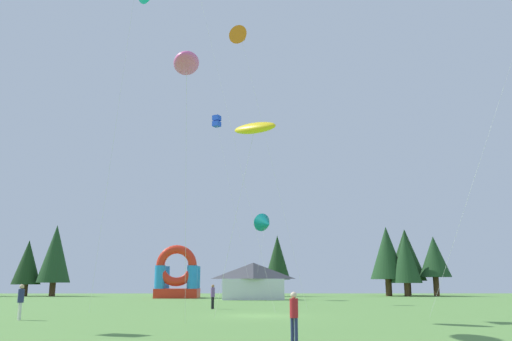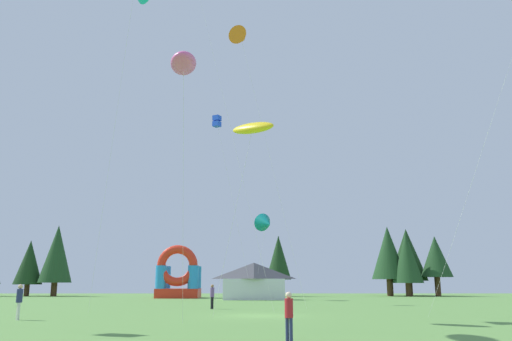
# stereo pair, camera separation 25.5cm
# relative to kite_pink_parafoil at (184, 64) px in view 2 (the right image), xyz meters

# --- Properties ---
(ground_plane) EXTENTS (120.00, 120.00, 0.00)m
(ground_plane) POSITION_rel_kite_pink_parafoil_xyz_m (3.41, 8.28, -11.50)
(ground_plane) COLOR #5B8C42
(kite_pink_parafoil) EXTENTS (1.40, 4.60, 12.24)m
(kite_pink_parafoil) POSITION_rel_kite_pink_parafoil_xyz_m (0.00, 0.00, 0.00)
(kite_pink_parafoil) COLOR #EA599E
(kite_pink_parafoil) RESTS_ON ground_plane
(kite_yellow_parafoil) EXTENTS (3.59, 3.33, 10.63)m
(kite_yellow_parafoil) POSITION_rel_kite_pink_parafoil_xyz_m (3.12, 4.95, -1.52)
(kite_yellow_parafoil) COLOR yellow
(kite_yellow_parafoil) RESTS_ON ground_plane
(kite_orange_delta) EXTENTS (5.86, 3.04, 22.58)m
(kite_orange_delta) POSITION_rel_kite_pink_parafoil_xyz_m (2.12, 17.78, 10.23)
(kite_orange_delta) COLOR orange
(kite_orange_delta) RESTS_ON ground_plane
(kite_teal_delta) EXTENTS (2.79, 2.89, 9.35)m
(kite_teal_delta) POSITION_rel_kite_pink_parafoil_xyz_m (4.58, 34.89, -3.34)
(kite_teal_delta) COLOR #0C7F7A
(kite_teal_delta) RESTS_ON ground_plane
(kite_blue_box) EXTENTS (4.08, 2.47, 17.94)m
(kite_blue_box) POSITION_rel_kite_pink_parafoil_xyz_m (-0.42, 26.96, 5.84)
(kite_blue_box) COLOR blue
(kite_blue_box) RESTS_ON ground_plane
(person_far_side) EXTENTS (0.40, 0.40, 1.70)m
(person_far_side) POSITION_rel_kite_pink_parafoil_xyz_m (0.24, 16.02, -10.49)
(person_far_side) COLOR black
(person_far_side) RESTS_ON ground_plane
(person_midfield) EXTENTS (0.38, 0.38, 1.55)m
(person_midfield) POSITION_rel_kite_pink_parafoil_xyz_m (4.28, -4.91, -10.58)
(person_midfield) COLOR navy
(person_midfield) RESTS_ON ground_plane
(person_near_camera) EXTENTS (0.42, 0.42, 1.75)m
(person_near_camera) POSITION_rel_kite_pink_parafoil_xyz_m (-8.65, 5.11, -10.46)
(person_near_camera) COLOR silver
(person_near_camera) RESTS_ON ground_plane
(inflatable_red_slide) EXTENTS (5.11, 4.55, 6.24)m
(inflatable_red_slide) POSITION_rel_kite_pink_parafoil_xyz_m (-5.89, 42.02, -9.29)
(inflatable_red_slide) COLOR red
(inflatable_red_slide) RESTS_ON ground_plane
(festival_tent) EXTENTS (6.57, 3.09, 3.95)m
(festival_tent) POSITION_rel_kite_pink_parafoil_xyz_m (3.25, 35.67, -9.53)
(festival_tent) COLOR silver
(festival_tent) RESTS_ON ground_plane
(tree_row_1) EXTENTS (3.83, 3.83, 7.61)m
(tree_row_1) POSITION_rel_kite_pink_parafoil_xyz_m (-27.95, 51.17, -6.95)
(tree_row_1) COLOR #4C331E
(tree_row_1) RESTS_ON ground_plane
(tree_row_2) EXTENTS (4.45, 4.45, 9.67)m
(tree_row_2) POSITION_rel_kite_pink_parafoil_xyz_m (-24.01, 50.58, -5.80)
(tree_row_2) COLOR #4C331E
(tree_row_2) RESTS_ON ground_plane
(tree_row_3) EXTENTS (3.38, 3.38, 8.13)m
(tree_row_3) POSITION_rel_kite_pink_parafoil_xyz_m (6.62, 49.29, -6.38)
(tree_row_3) COLOR #4C331E
(tree_row_3) RESTS_ON ground_plane
(tree_row_4) EXTENTS (4.79, 4.79, 9.56)m
(tree_row_4) POSITION_rel_kite_pink_parafoil_xyz_m (22.05, 51.01, -5.63)
(tree_row_4) COLOR #4C331E
(tree_row_4) RESTS_ON ground_plane
(tree_row_5) EXTENTS (4.14, 4.14, 8.43)m
(tree_row_5) POSITION_rel_kite_pink_parafoil_xyz_m (24.13, 49.40, -6.44)
(tree_row_5) COLOR #4C331E
(tree_row_5) RESTS_ON ground_plane
(tree_row_6) EXTENTS (5.46, 5.46, 9.44)m
(tree_row_6) POSITION_rel_kite_pink_parafoil_xyz_m (25.37, 53.32, -5.79)
(tree_row_6) COLOR #4C331E
(tree_row_6) RESTS_ON ground_plane
(tree_row_7) EXTENTS (4.29, 4.29, 8.14)m
(tree_row_7) POSITION_rel_kite_pink_parafoil_xyz_m (28.40, 50.28, -6.22)
(tree_row_7) COLOR #4C331E
(tree_row_7) RESTS_ON ground_plane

